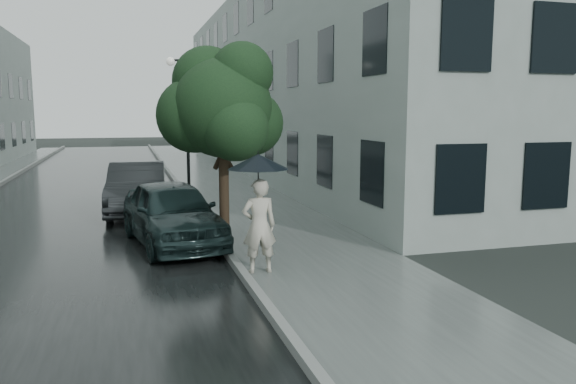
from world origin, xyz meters
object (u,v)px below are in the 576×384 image
object	(u,v)px
pedestrian	(259,226)
street_tree	(222,107)
lamp_post	(183,116)
car_near	(172,213)
car_far	(137,188)

from	to	relation	value
pedestrian	street_tree	bearing A→B (deg)	-83.32
lamp_post	car_near	xyz separation A→B (m)	(-1.11, -8.23, -2.11)
pedestrian	car_near	size ratio (longest dim) A/B	0.41
car_near	car_far	size ratio (longest dim) A/B	0.95
car_far	lamp_post	bearing A→B (deg)	68.86
pedestrian	lamp_post	xyz separation A→B (m)	(-0.28, 10.99, 1.95)
street_tree	car_near	size ratio (longest dim) A/B	1.05
pedestrian	car_far	bearing A→B (deg)	-73.08
street_tree	car_far	size ratio (longest dim) A/B	0.99
car_near	street_tree	bearing A→B (deg)	-22.89
street_tree	pedestrian	bearing A→B (deg)	-84.24
lamp_post	car_far	world-z (taller)	lamp_post
pedestrian	car_near	distance (m)	3.09
pedestrian	car_far	size ratio (longest dim) A/B	0.39
pedestrian	car_far	xyz separation A→B (m)	(-2.06, 7.19, -0.14)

